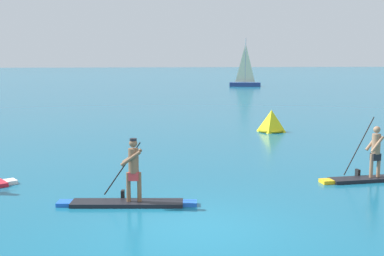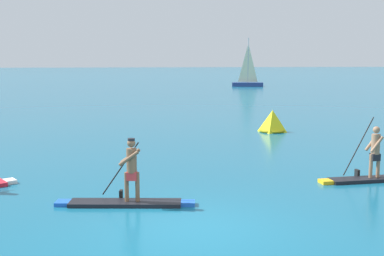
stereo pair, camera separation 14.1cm
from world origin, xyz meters
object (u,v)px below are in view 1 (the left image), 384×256
object	(u,v)px
paddleboarder_mid_center	(129,191)
race_marker_buoy	(271,122)
paddleboarder_far_right	(373,169)
sailboat_right_horizon	(245,79)

from	to	relation	value
paddleboarder_mid_center	race_marker_buoy	distance (m)	14.10
paddleboarder_far_right	race_marker_buoy	world-z (taller)	paddleboarder_far_right
paddleboarder_mid_center	race_marker_buoy	bearing A→B (deg)	-114.07
paddleboarder_far_right	race_marker_buoy	size ratio (longest dim) A/B	2.34
paddleboarder_mid_center	sailboat_right_horizon	world-z (taller)	sailboat_right_horizon
sailboat_right_horizon	paddleboarder_far_right	bearing A→B (deg)	-84.80
race_marker_buoy	sailboat_right_horizon	xyz separation A→B (m)	(9.23, 41.63, 0.49)
race_marker_buoy	sailboat_right_horizon	size ratio (longest dim) A/B	0.22
race_marker_buoy	paddleboarder_far_right	bearing A→B (deg)	-89.94
paddleboarder_mid_center	paddleboarder_far_right	world-z (taller)	paddleboarder_far_right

